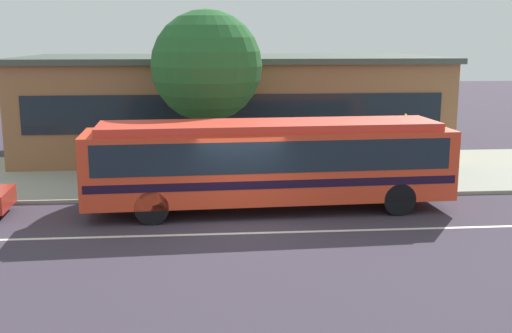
{
  "coord_description": "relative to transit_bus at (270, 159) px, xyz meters",
  "views": [
    {
      "loc": [
        -1.14,
        -17.43,
        5.28
      ],
      "look_at": [
        0.57,
        2.04,
        1.3
      ],
      "focal_mm": 44.2,
      "sensor_mm": 36.0,
      "label": 1
    }
  ],
  "objects": [
    {
      "name": "transit_bus",
      "position": [
        0.0,
        0.0,
        0.0
      ],
      "size": [
        11.32,
        2.91,
        2.78
      ],
      "color": "red",
      "rests_on": "ground_plane"
    },
    {
      "name": "station_building",
      "position": [
        -0.68,
        10.35,
        0.64
      ],
      "size": [
        18.69,
        8.93,
        4.5
      ],
      "color": "#926340",
      "rests_on": "ground_plane"
    },
    {
      "name": "bus_stop_sign",
      "position": [
        4.85,
        1.79,
        0.18
      ],
      "size": [
        0.14,
        0.44,
        2.63
      ],
      "color": "gray",
      "rests_on": "sidewalk_slab"
    },
    {
      "name": "pedestrian_waiting_near_sign",
      "position": [
        3.48,
        2.21,
        -0.54
      ],
      "size": [
        0.39,
        0.39,
        1.65
      ],
      "color": "#2C2D45",
      "rests_on": "sidewalk_slab"
    },
    {
      "name": "ground_plane",
      "position": [
        -0.96,
        -1.54,
        -1.62
      ],
      "size": [
        120.0,
        120.0,
        0.0
      ],
      "primitive_type": "plane",
      "color": "#3B3340"
    },
    {
      "name": "street_tree_near_stop",
      "position": [
        -1.86,
        4.27,
        2.68
      ],
      "size": [
        4.06,
        4.06,
        6.21
      ],
      "color": "brown",
      "rests_on": "sidewalk_slab"
    },
    {
      "name": "lane_stripe_center",
      "position": [
        -0.96,
        -2.34,
        -1.62
      ],
      "size": [
        56.0,
        0.16,
        0.01
      ],
      "primitive_type": "cube",
      "color": "silver",
      "rests_on": "ground_plane"
    },
    {
      "name": "sidewalk_slab",
      "position": [
        -0.96,
        5.35,
        -1.56
      ],
      "size": [
        60.0,
        8.0,
        0.12
      ],
      "primitive_type": "cube",
      "color": "#9C9E8E",
      "rests_on": "ground_plane"
    }
  ]
}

